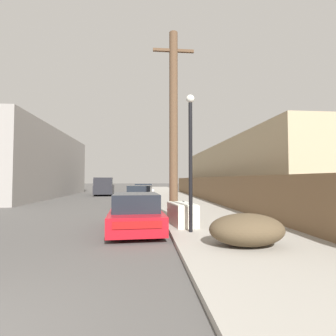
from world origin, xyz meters
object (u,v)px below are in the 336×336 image
object	(u,v)px
car_parked_far	(143,191)
pickup_truck	(104,187)
brush_pile	(247,230)
street_lamp	(190,151)
discarded_fridge	(182,214)
car_parked_mid	(140,196)
parked_sports_car_red	(135,213)
utility_pole	(174,122)

from	to	relation	value
car_parked_far	pickup_truck	distance (m)	5.16
car_parked_far	pickup_truck	world-z (taller)	pickup_truck
car_parked_far	brush_pile	distance (m)	20.34
pickup_truck	brush_pile	distance (m)	24.09
street_lamp	discarded_fridge	bearing A→B (deg)	93.42
car_parked_mid	street_lamp	distance (m)	10.55
street_lamp	parked_sports_car_red	bearing A→B (deg)	148.80
discarded_fridge	brush_pile	distance (m)	3.33
parked_sports_car_red	street_lamp	size ratio (longest dim) A/B	1.01
pickup_truck	brush_pile	xyz separation A→B (m)	(6.85, -23.09, -0.44)
car_parked_mid	street_lamp	xyz separation A→B (m)	(1.69, -10.22, 2.02)
brush_pile	car_parked_far	bearing A→B (deg)	97.38
parked_sports_car_red	brush_pile	size ratio (longest dim) A/B	2.34
parked_sports_car_red	street_lamp	bearing A→B (deg)	-34.53
utility_pole	street_lamp	world-z (taller)	utility_pole
utility_pole	pickup_truck	bearing A→B (deg)	107.17
discarded_fridge	car_parked_far	bearing A→B (deg)	88.25
pickup_truck	street_lamp	world-z (taller)	street_lamp
parked_sports_car_red	car_parked_far	size ratio (longest dim) A/B	1.02
discarded_fridge	utility_pole	bearing A→B (deg)	86.55
street_lamp	brush_pile	xyz separation A→B (m)	(1.06, -1.81, -2.12)
utility_pole	brush_pile	world-z (taller)	utility_pole
pickup_truck	street_lamp	distance (m)	22.12
parked_sports_car_red	pickup_truck	xyz separation A→B (m)	(-4.06, 20.23, 0.38)
brush_pile	discarded_fridge	bearing A→B (deg)	109.97
car_parked_mid	utility_pole	bearing A→B (deg)	-73.46
car_parked_far	pickup_truck	size ratio (longest dim) A/B	0.73
discarded_fridge	brush_pile	xyz separation A→B (m)	(1.14, -3.13, 0.01)
street_lamp	brush_pile	bearing A→B (deg)	-59.73
discarded_fridge	utility_pole	world-z (taller)	utility_pole
parked_sports_car_red	brush_pile	distance (m)	4.01
discarded_fridge	pickup_truck	world-z (taller)	pickup_truck
car_parked_mid	street_lamp	bearing A→B (deg)	-76.07
discarded_fridge	street_lamp	xyz separation A→B (m)	(0.08, -1.32, 2.13)
discarded_fridge	parked_sports_car_red	world-z (taller)	parked_sports_car_red
pickup_truck	parked_sports_car_red	bearing A→B (deg)	96.92
car_parked_far	utility_pole	distance (m)	15.73
discarded_fridge	brush_pile	world-z (taller)	discarded_fridge
street_lamp	car_parked_mid	bearing A→B (deg)	99.42
discarded_fridge	utility_pole	xyz separation A→B (m)	(-0.10, 1.79, 3.73)
car_parked_far	pickup_truck	xyz separation A→B (m)	(-4.24, 2.92, 0.33)
pickup_truck	brush_pile	world-z (taller)	pickup_truck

